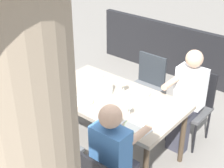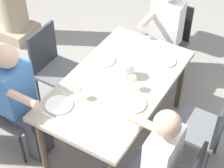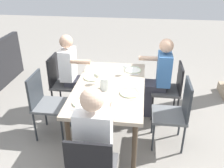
# 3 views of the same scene
# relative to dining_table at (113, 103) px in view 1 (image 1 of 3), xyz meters

# --- Properties ---
(ground_plane) EXTENTS (16.00, 16.00, 0.00)m
(ground_plane) POSITION_rel_dining_table_xyz_m (0.00, 0.00, -0.70)
(ground_plane) COLOR gray
(dining_table) EXTENTS (1.62, 0.91, 0.77)m
(dining_table) POSITION_rel_dining_table_xyz_m (0.00, 0.00, 0.00)
(dining_table) COLOR tan
(dining_table) RESTS_ON ground
(chair_west_south) EXTENTS (0.44, 0.44, 0.92)m
(chair_west_south) POSITION_rel_dining_table_xyz_m (-0.59, -0.88, -0.18)
(chair_west_south) COLOR #4F4F50
(chair_west_south) RESTS_ON ground
(chair_mid_north) EXTENTS (0.44, 0.44, 0.94)m
(chair_mid_north) POSITION_rel_dining_table_xyz_m (0.12, 0.88, -0.17)
(chair_mid_north) COLOR #5B5E61
(chair_mid_north) RESTS_ON ground
(chair_mid_south) EXTENTS (0.44, 0.44, 0.93)m
(chair_mid_south) POSITION_rel_dining_table_xyz_m (0.12, -0.88, -0.16)
(chair_mid_south) COLOR #5B5E61
(chair_mid_south) RESTS_ON ground
(chair_head_east) EXTENTS (0.44, 0.44, 0.93)m
(chair_head_east) POSITION_rel_dining_table_xyz_m (1.23, 0.00, -0.17)
(chair_head_east) COLOR #4F4F50
(chair_head_east) RESTS_ON ground
(diner_woman_green) EXTENTS (0.50, 0.35, 1.31)m
(diner_woman_green) POSITION_rel_dining_table_xyz_m (1.04, 0.00, 0.00)
(diner_woman_green) COLOR #3F3F4C
(diner_woman_green) RESTS_ON ground
(diner_man_white) EXTENTS (0.35, 0.49, 1.27)m
(diner_man_white) POSITION_rel_dining_table_xyz_m (-0.59, 0.68, -0.02)
(diner_man_white) COLOR #3F3F4C
(diner_man_white) RESTS_ON ground
(diner_guest_third) EXTENTS (0.35, 0.49, 1.27)m
(diner_guest_third) POSITION_rel_dining_table_xyz_m (-0.58, -0.67, -0.02)
(diner_guest_third) COLOR #3F3F4C
(diner_guest_third) RESTS_ON ground
(patio_railing) EXTENTS (4.02, 0.10, 0.90)m
(patio_railing) POSITION_rel_dining_table_xyz_m (0.00, -2.32, -0.25)
(patio_railing) COLOR black
(patio_railing) RESTS_ON ground
(plate_0) EXTENTS (0.25, 0.25, 0.02)m
(plate_0) POSITION_rel_dining_table_xyz_m (-0.53, 0.28, 0.08)
(plate_0) COLOR white
(plate_0) RESTS_ON dining_table
(wine_glass_0) EXTENTS (0.07, 0.07, 0.16)m
(wine_glass_0) POSITION_rel_dining_table_xyz_m (-0.37, 0.18, 0.19)
(wine_glass_0) COLOR white
(wine_glass_0) RESTS_ON dining_table
(fork_0) EXTENTS (0.03, 0.17, 0.01)m
(fork_0) POSITION_rel_dining_table_xyz_m (-0.68, 0.28, 0.08)
(fork_0) COLOR silver
(fork_0) RESTS_ON dining_table
(spoon_0) EXTENTS (0.03, 0.17, 0.01)m
(spoon_0) POSITION_rel_dining_table_xyz_m (-0.38, 0.28, 0.08)
(spoon_0) COLOR silver
(spoon_0) RESTS_ON dining_table
(plate_1) EXTENTS (0.24, 0.24, 0.02)m
(plate_1) POSITION_rel_dining_table_xyz_m (-0.19, -0.27, 0.08)
(plate_1) COLOR silver
(plate_1) RESTS_ON dining_table
(wine_glass_1) EXTENTS (0.08, 0.08, 0.17)m
(wine_glass_1) POSITION_rel_dining_table_xyz_m (-0.02, -0.17, 0.20)
(wine_glass_1) COLOR white
(wine_glass_1) RESTS_ON dining_table
(fork_1) EXTENTS (0.02, 0.17, 0.01)m
(fork_1) POSITION_rel_dining_table_xyz_m (-0.34, -0.27, 0.08)
(fork_1) COLOR silver
(fork_1) RESTS_ON dining_table
(spoon_1) EXTENTS (0.03, 0.17, 0.01)m
(spoon_1) POSITION_rel_dining_table_xyz_m (-0.04, -0.27, 0.08)
(spoon_1) COLOR silver
(spoon_1) RESTS_ON dining_table
(plate_2) EXTENTS (0.24, 0.24, 0.02)m
(plate_2) POSITION_rel_dining_table_xyz_m (0.20, 0.27, 0.08)
(plate_2) COLOR silver
(plate_2) RESTS_ON dining_table
(fork_2) EXTENTS (0.03, 0.17, 0.01)m
(fork_2) POSITION_rel_dining_table_xyz_m (0.05, 0.27, 0.08)
(fork_2) COLOR silver
(fork_2) RESTS_ON dining_table
(spoon_2) EXTENTS (0.03, 0.17, 0.01)m
(spoon_2) POSITION_rel_dining_table_xyz_m (0.35, 0.27, 0.08)
(spoon_2) COLOR silver
(spoon_2) RESTS_ON dining_table
(plate_3) EXTENTS (0.21, 0.21, 0.02)m
(plate_3) POSITION_rel_dining_table_xyz_m (0.50, -0.26, 0.08)
(plate_3) COLOR white
(plate_3) RESTS_ON dining_table
(fork_3) EXTENTS (0.02, 0.17, 0.01)m
(fork_3) POSITION_rel_dining_table_xyz_m (0.35, -0.26, 0.08)
(fork_3) COLOR silver
(fork_3) RESTS_ON dining_table
(spoon_3) EXTENTS (0.02, 0.17, 0.01)m
(spoon_3) POSITION_rel_dining_table_xyz_m (0.65, -0.26, 0.08)
(spoon_3) COLOR silver
(spoon_3) RESTS_ON dining_table
(water_pitcher) EXTENTS (0.13, 0.13, 0.16)m
(water_pitcher) POSITION_rel_dining_table_xyz_m (0.11, -0.04, 0.15)
(water_pitcher) COLOR white
(water_pitcher) RESTS_ON dining_table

